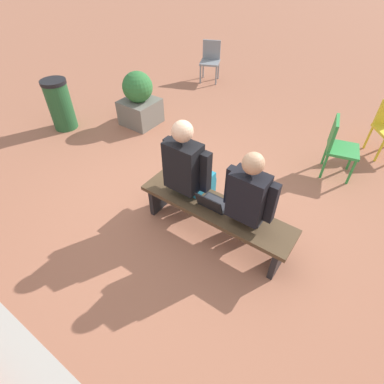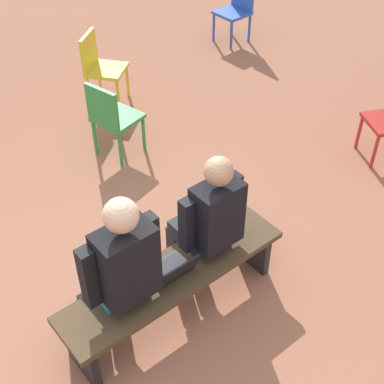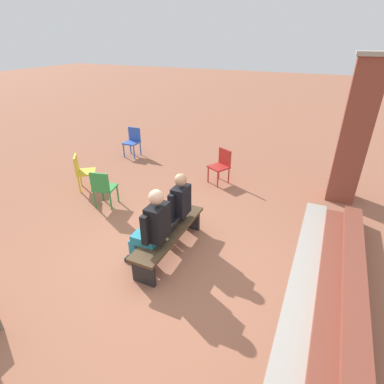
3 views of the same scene
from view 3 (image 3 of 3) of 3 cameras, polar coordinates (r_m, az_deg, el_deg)
ground_plane at (r=5.05m, az=-7.66°, el=-13.21°), size 60.00×60.00×0.00m
concrete_strip at (r=4.82m, az=20.05°, el=-17.38°), size 5.56×0.40×0.01m
brick_steps at (r=4.78m, az=27.08°, el=-17.53°), size 4.76×0.60×0.30m
brick_pillar_left_of_steps at (r=7.10m, az=28.66°, el=10.02°), size 0.64×0.64×3.04m
bench at (r=5.02m, az=-4.29°, el=-8.12°), size 1.80×0.44×0.45m
person_student at (r=5.12m, az=-3.13°, el=-2.59°), size 0.53×0.67×1.32m
person_adult at (r=4.56m, az=-7.66°, el=-6.65°), size 0.57×0.71×1.38m
laptop at (r=4.91m, az=-4.39°, el=-6.95°), size 0.32×0.29×0.21m
plastic_chair_far_right at (r=6.52m, az=-16.58°, el=0.98°), size 0.51×0.51×0.84m
plastic_chair_mid_courtyard at (r=9.36m, az=-11.21°, el=9.69°), size 0.43×0.43×0.84m
plastic_chair_foreground at (r=7.42m, az=5.58°, el=5.32°), size 0.57×0.57×0.84m
plastic_chair_near_bench_left at (r=7.50m, az=-20.15°, el=3.96°), size 0.59×0.59×0.84m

